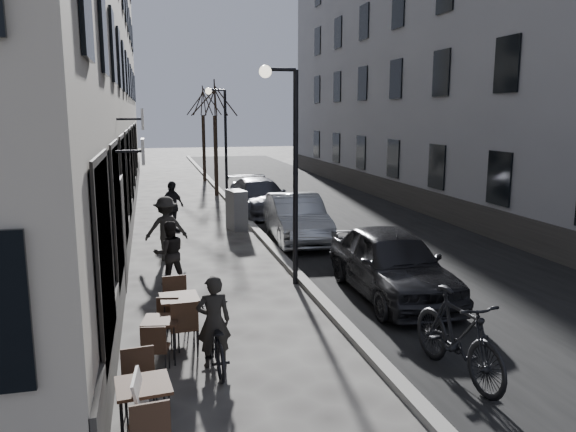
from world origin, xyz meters
name	(u,v)px	position (x,y,z in m)	size (l,w,h in m)	color
ground	(405,410)	(0.00, 0.00, 0.00)	(120.00, 120.00, 0.00)	#363331
road	(323,209)	(3.85, 16.00, 0.00)	(7.30, 60.00, 0.00)	black
kerb	(239,211)	(0.20, 16.00, 0.06)	(0.25, 60.00, 0.12)	gray
building_left	(66,4)	(-6.00, 16.50, 8.00)	(4.00, 35.00, 16.00)	#B0A894
building_right	(446,20)	(9.50, 16.50, 8.00)	(4.00, 35.00, 16.00)	gray
streetlamp_near	(288,152)	(-0.17, 6.00, 3.16)	(0.90, 0.28, 5.09)	black
streetlamp_far	(222,133)	(-0.17, 18.00, 3.16)	(0.90, 0.28, 5.09)	black
tree_near	(215,99)	(-0.10, 21.00, 4.66)	(2.40, 2.40, 5.70)	black
tree_far	(203,102)	(-0.10, 27.00, 4.66)	(2.40, 2.40, 5.70)	black
bistro_set_a	(144,407)	(-3.48, 0.04, 0.49)	(0.71, 1.63, 0.95)	#331F16
bistro_set_b	(162,335)	(-3.22, 2.46, 0.43)	(0.68, 1.47, 0.84)	#331F16
bistro_set_c	(180,314)	(-2.88, 3.20, 0.50)	(0.71, 1.67, 0.98)	#331F16
sign_board	(147,420)	(-3.46, -0.12, 0.40)	(0.38, 0.60, 0.99)	black
utility_cabinet	(237,210)	(-0.39, 12.65, 0.70)	(0.51, 0.93, 1.39)	slate
bicycle	(214,339)	(-2.40, 2.01, 0.47)	(0.62, 1.77, 0.93)	black
cyclist_rider	(214,321)	(-2.40, 2.01, 0.76)	(0.56, 0.36, 1.52)	black
pedestrian_near	(169,253)	(-2.92, 6.66, 0.77)	(0.75, 0.59, 1.55)	black
pedestrian_mid	(166,228)	(-2.91, 9.02, 0.89)	(1.15, 0.66, 1.78)	#2B2926
pedestrian_far	(172,207)	(-2.60, 12.69, 0.88)	(1.04, 0.43, 1.77)	black
car_near	(392,263)	(1.86, 4.60, 0.77)	(1.81, 4.50, 1.53)	black
car_mid	(296,218)	(1.20, 10.46, 0.74)	(1.56, 4.46, 1.47)	#999DA1
car_far	(259,196)	(1.00, 15.59, 0.69)	(1.94, 4.78, 1.39)	#35363E
moped	(458,336)	(1.20, 0.71, 0.68)	(0.64, 2.27, 1.36)	black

